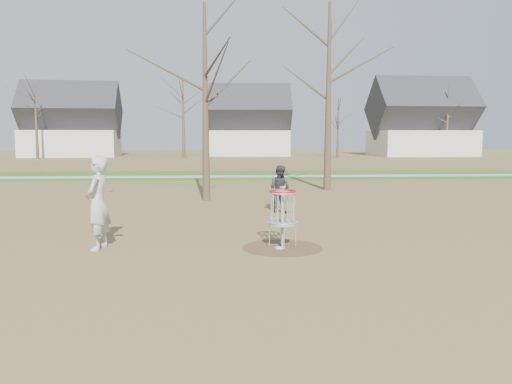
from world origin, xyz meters
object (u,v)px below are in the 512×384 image
(player_standing, at_px, (98,203))
(disc_grounded, at_px, (280,248))
(player_throwing, at_px, (280,189))
(disc_golf_basket, at_px, (283,208))

(player_standing, height_order, disc_grounded, player_standing)
(player_standing, xyz_separation_m, player_throwing, (4.60, 5.09, -0.26))
(player_throwing, bearing_deg, disc_golf_basket, 123.64)
(player_standing, distance_m, player_throwing, 6.87)
(player_standing, height_order, disc_golf_basket, player_standing)
(player_throwing, xyz_separation_m, disc_golf_basket, (-0.52, -5.23, 0.14))
(player_standing, relative_size, disc_grounded, 9.41)
(disc_grounded, bearing_deg, player_standing, 176.80)
(disc_golf_basket, bearing_deg, player_throwing, 84.32)
(disc_grounded, bearing_deg, player_throwing, 83.68)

